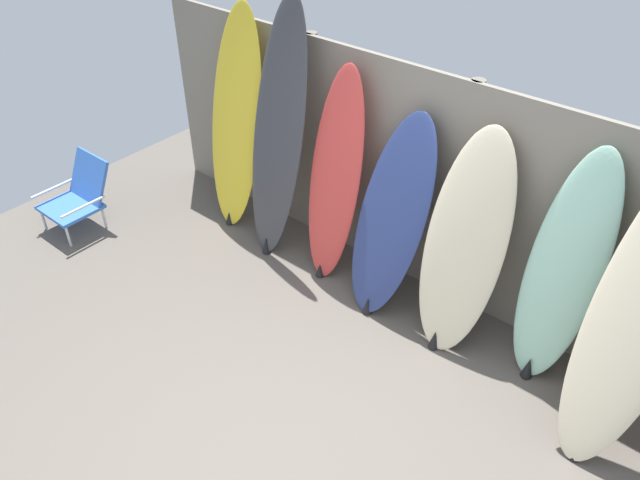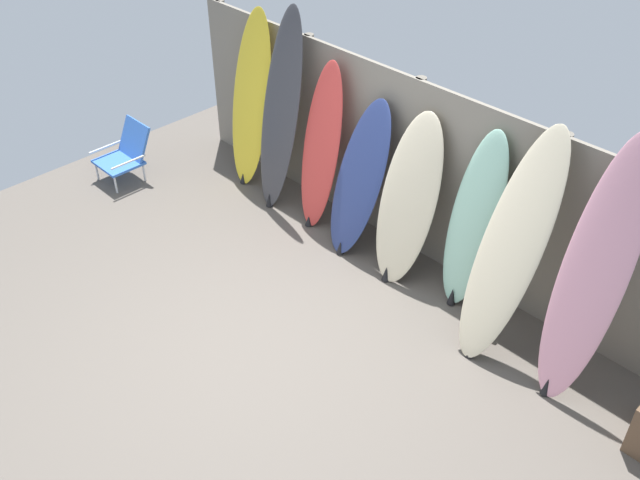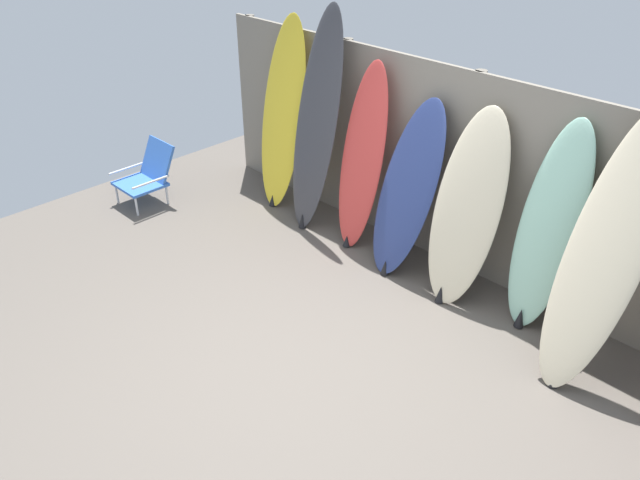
% 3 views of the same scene
% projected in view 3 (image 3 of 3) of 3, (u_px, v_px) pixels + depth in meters
% --- Properties ---
extents(ground, '(7.68, 7.68, 0.00)m').
position_uv_depth(ground, '(298.00, 366.00, 4.64)').
color(ground, '#5B544C').
extents(fence_back, '(6.08, 0.11, 1.80)m').
position_uv_depth(fence_back, '(465.00, 175.00, 5.38)').
color(fence_back, gray).
rests_on(fence_back, ground).
extents(surfboard_yellow_0, '(0.58, 0.45, 1.97)m').
position_uv_depth(surfboard_yellow_0, '(282.00, 116.00, 6.39)').
color(surfboard_yellow_0, yellow).
rests_on(surfboard_yellow_0, ground).
extents(surfboard_charcoal_1, '(0.60, 0.54, 2.16)m').
position_uv_depth(surfboard_charcoal_1, '(316.00, 124.00, 5.95)').
color(surfboard_charcoal_1, '#38383D').
rests_on(surfboard_charcoal_1, ground).
extents(surfboard_red_2, '(0.48, 0.47, 1.75)m').
position_uv_depth(surfboard_red_2, '(362.00, 159.00, 5.73)').
color(surfboard_red_2, '#D13D38').
rests_on(surfboard_red_2, ground).
extents(surfboard_navy_3, '(0.65, 0.64, 1.56)m').
position_uv_depth(surfboard_navy_3, '(407.00, 191.00, 5.41)').
color(surfboard_navy_3, navy).
rests_on(surfboard_navy_3, ground).
extents(surfboard_cream_4, '(0.63, 0.66, 1.62)m').
position_uv_depth(surfboard_cream_4, '(467.00, 210.00, 5.05)').
color(surfboard_cream_4, beige).
rests_on(surfboard_cream_4, ground).
extents(surfboard_seafoam_5, '(0.50, 0.44, 1.70)m').
position_uv_depth(surfboard_seafoam_5, '(548.00, 230.00, 4.70)').
color(surfboard_seafoam_5, '#9ED6BC').
rests_on(surfboard_seafoam_5, ground).
extents(surfboard_cream_6, '(0.56, 0.85, 1.95)m').
position_uv_depth(surfboard_cream_6, '(606.00, 254.00, 4.17)').
color(surfboard_cream_6, beige).
rests_on(surfboard_cream_6, ground).
extents(beach_chair, '(0.50, 0.57, 0.64)m').
position_uv_depth(beach_chair, '(148.00, 173.00, 6.74)').
color(beach_chair, silver).
rests_on(beach_chair, ground).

